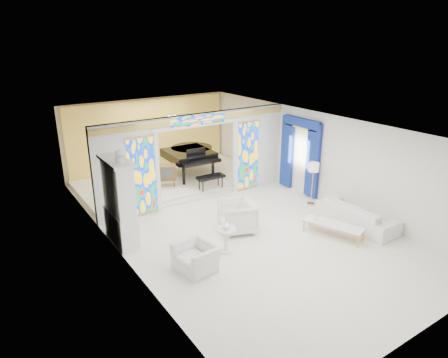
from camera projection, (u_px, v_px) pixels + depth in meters
floor at (231, 221)px, 12.21m from camera, size 12.00×12.00×0.00m
ceiling at (232, 125)px, 11.19m from camera, size 7.00×12.00×0.02m
wall_back at (149, 135)px, 16.40m from camera, size 7.00×0.02×3.00m
wall_front at (426, 269)px, 7.00m from camera, size 7.00×0.02×3.00m
wall_left at (116, 201)px, 9.88m from camera, size 0.02×12.00×3.00m
wall_right at (316, 156)px, 13.52m from camera, size 0.02×12.00×3.00m
partition_wall at (197, 154)px, 13.21m from camera, size 7.00×0.22×3.00m
stained_glass_left at (142, 176)px, 12.20m from camera, size 0.90×0.04×2.40m
stained_glass_right at (248, 155)px, 14.31m from camera, size 0.90×0.04×2.40m
stained_glass_transom at (198, 120)px, 12.74m from camera, size 2.00×0.04×0.34m
alcove_platform at (171, 180)px, 15.39m from camera, size 6.80×3.80×0.18m
gold_curtain_back at (150, 136)px, 16.31m from camera, size 6.70×0.10×2.90m
chandelier at (174, 117)px, 14.58m from camera, size 0.48×0.48×0.30m
blue_drapes at (300, 150)px, 13.99m from camera, size 0.14×1.85×2.65m
china_cabinet at (119, 203)px, 10.61m from camera, size 0.56×1.46×2.72m
armchair_left at (197, 257)px, 9.63m from camera, size 1.02×1.13×0.65m
armchair_right at (237, 217)px, 11.46m from camera, size 1.25×1.24×0.90m
sofa at (357, 215)px, 11.82m from camera, size 0.97×2.43×0.71m
side_table at (226, 236)px, 10.38m from camera, size 0.60×0.60×0.66m
vase at (226, 225)px, 10.26m from camera, size 0.25×0.25×0.20m
coffee_table at (333, 225)px, 11.20m from camera, size 1.07×1.76×0.38m
floor_lamp at (313, 169)px, 13.06m from camera, size 0.45×0.45×1.45m
grand_piano at (191, 154)px, 15.51m from camera, size 2.03×3.12×1.24m
tv_console at (166, 172)px, 14.43m from camera, size 0.80×0.70×0.78m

